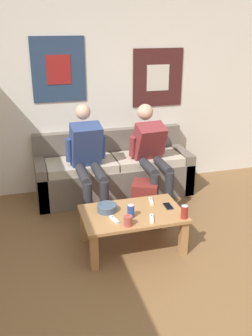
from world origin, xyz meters
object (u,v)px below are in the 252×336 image
Objects in this scene: person_seated_teen at (151,152)px; game_controller_near_left at (151,201)px; couch at (114,173)px; game_controller_near_right at (152,219)px; coffee_table at (132,219)px; drink_can_red at (184,212)px; person_seated_adult at (88,157)px; cell_phone at (168,206)px; game_controller_far_center at (114,220)px; pillar_candle at (128,221)px; ceramic_bowl at (107,207)px; drink_can_blue at (131,211)px; backpack at (145,200)px.

person_seated_teen is 0.87m from game_controller_near_left.
couch reaches higher than game_controller_near_right.
drink_can_red is (0.43, -0.23, 0.13)m from coffee_table.
game_controller_near_right is at bearing -108.61° from game_controller_near_left.
person_seated_adult is (-0.38, -0.36, 0.37)m from couch.
drink_can_red reaches higher than cell_phone.
game_controller_near_left is 0.52m from game_controller_far_center.
person_seated_teen is 7.85× the size of game_controller_near_right.
game_controller_near_right is (-0.30, 0.05, -0.05)m from drink_can_red.
drink_can_red is 0.84× the size of game_controller_near_right.
person_seated_adult is 11.24× the size of pillar_candle.
game_controller_near_right is at bearing -12.34° from game_controller_far_center.
person_seated_teen is 5.94× the size of ceramic_bowl.
game_controller_near_right is at bearing -140.02° from cell_phone.
drink_can_red reaches higher than game_controller_near_right.
person_seated_teen is (0.52, 0.94, 0.32)m from coffee_table.
drink_can_blue is 0.84× the size of game_controller_near_left.
game_controller_near_left is (0.49, -0.75, -0.26)m from person_seated_adult.
game_controller_far_center is at bearing 167.66° from game_controller_near_right.
cell_phone is at bearing -6.71° from ceramic_bowl.
person_seated_teen is 9.33× the size of drink_can_blue.
game_controller_near_left is at bearing -84.30° from couch.
ceramic_bowl reaches higher than game_controller_near_left.
game_controller_near_left and game_controller_near_right have the same top height.
couch is 1.43m from game_controller_far_center.
person_seated_teen is 9.33× the size of drink_can_red.
game_controller_near_right is 0.34m from game_controller_far_center.
game_controller_near_left is (-0.19, 0.39, -0.05)m from drink_can_red.
coffee_table is 7.80× the size of drink_can_blue.
cell_phone is (0.62, -0.89, -0.27)m from person_seated_adult.
couch is 1.28m from cell_phone.
pillar_candle reaches higher than backpack.
person_seated_adult is 1.12m from cell_phone.
game_controller_near_right is at bearing -55.09° from coffee_table.
pillar_candle is (0.12, -0.32, 0.01)m from ceramic_bowl.
game_controller_near_left is (0.28, 0.24, -0.05)m from drink_can_blue.
coffee_table is 0.38m from cell_phone.
game_controller_far_center is (-0.54, -0.71, 0.20)m from backpack.
game_controller_far_center is (-0.73, -1.05, -0.24)m from person_seated_teen.
person_seated_adult is 0.94m from game_controller_near_left.
game_controller_near_left is (0.35, 0.38, -0.04)m from pillar_candle.
coffee_table is at bearing 63.79° from drink_can_blue.
couch is 18.01× the size of pillar_candle.
backpack is 0.87m from drink_can_red.
backpack is 0.91m from game_controller_far_center.
person_seated_teen is 1.34m from pillar_candle.
cell_phone is (0.24, 0.20, -0.01)m from game_controller_near_right.
backpack is 0.82m from drink_can_blue.
game_controller_near_right is at bearing -104.52° from backpack.
pillar_candle is at bearing -118.09° from backpack.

